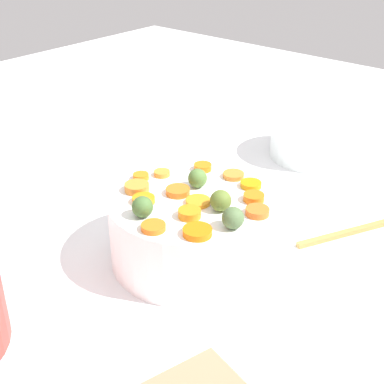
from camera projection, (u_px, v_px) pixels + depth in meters
The scene contains 21 objects.
tabletop at pixel (176, 260), 0.87m from camera, with size 2.40×2.40×0.02m, color white.
serving_bowl_carrots at pixel (192, 228), 0.83m from camera, with size 0.25×0.25×0.11m, color white.
carrot_slice_0 at pixel (251, 184), 0.84m from camera, with size 0.03×0.03×0.01m, color orange.
carrot_slice_1 at pixel (180, 192), 0.81m from camera, with size 0.04×0.04×0.01m, color orange.
carrot_slice_2 at pixel (197, 232), 0.72m from camera, with size 0.04×0.04×0.01m, color orange.
carrot_slice_3 at pixel (254, 197), 0.80m from camera, with size 0.03×0.03×0.01m, color orange.
carrot_slice_4 at pixel (198, 202), 0.79m from camera, with size 0.04×0.04×0.01m, color orange.
carrot_slice_5 at pixel (144, 200), 0.79m from camera, with size 0.03×0.03×0.01m, color orange.
carrot_slice_6 at pixel (137, 187), 0.82m from camera, with size 0.04×0.04×0.01m, color orange.
carrot_slice_7 at pixel (233, 175), 0.86m from camera, with size 0.03×0.03×0.01m, color orange.
carrot_slice_8 at pixel (189, 213), 0.76m from camera, with size 0.03×0.03×0.01m, color orange.
carrot_slice_9 at pixel (162, 173), 0.87m from camera, with size 0.03×0.03×0.01m, color orange.
carrot_slice_10 at pixel (257, 211), 0.76m from camera, with size 0.03×0.03×0.01m, color orange.
carrot_slice_11 at pixel (153, 227), 0.73m from camera, with size 0.03×0.03×0.01m, color orange.
carrot_slice_12 at pixel (203, 167), 0.89m from camera, with size 0.03×0.03×0.01m, color orange.
carrot_slice_13 at pixel (141, 176), 0.86m from camera, with size 0.02×0.02×0.01m, color orange.
brussels_sprout_0 at pixel (142, 207), 0.75m from camera, with size 0.03×0.03×0.03m, color #466B33.
brussels_sprout_1 at pixel (221, 201), 0.77m from camera, with size 0.03×0.03×0.03m, color #5B712C.
brussels_sprout_2 at pixel (233, 218), 0.73m from camera, with size 0.03×0.03×0.03m, color #4F6B3F.
brussels_sprout_3 at pixel (198, 178), 0.83m from camera, with size 0.03×0.03×0.03m, color #517837.
casserole_dish at pixel (315, 137), 1.17m from camera, with size 0.19×0.19×0.09m, color white.
Camera 1 is at (-0.52, -0.48, 0.52)m, focal length 51.39 mm.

